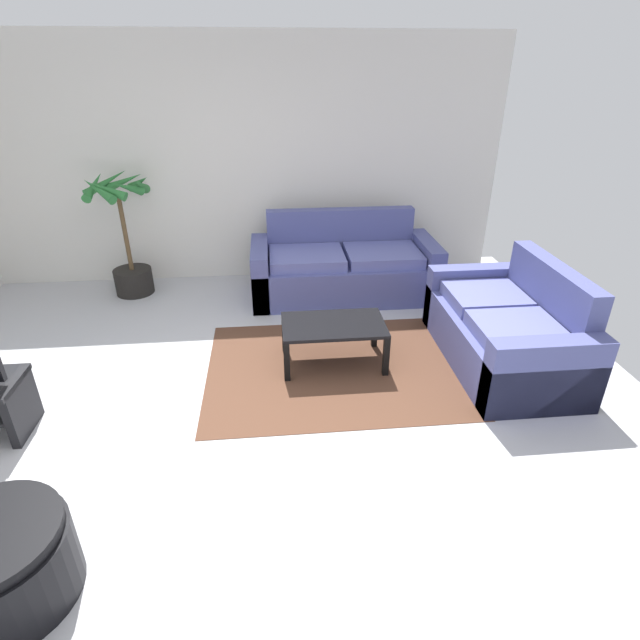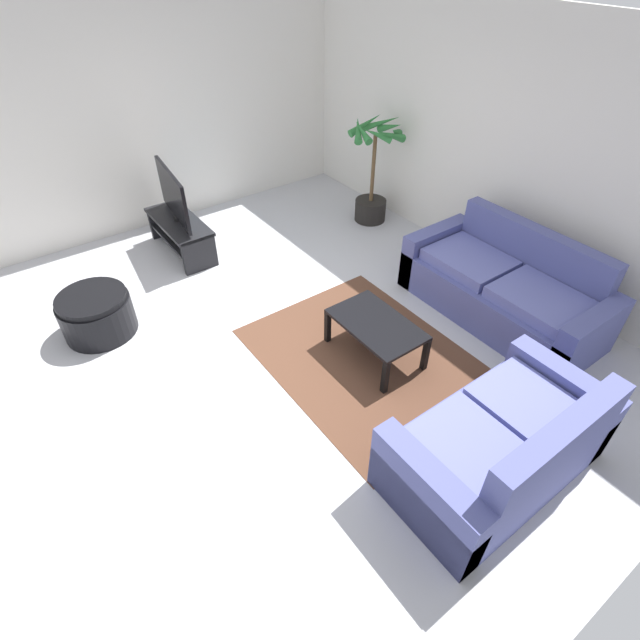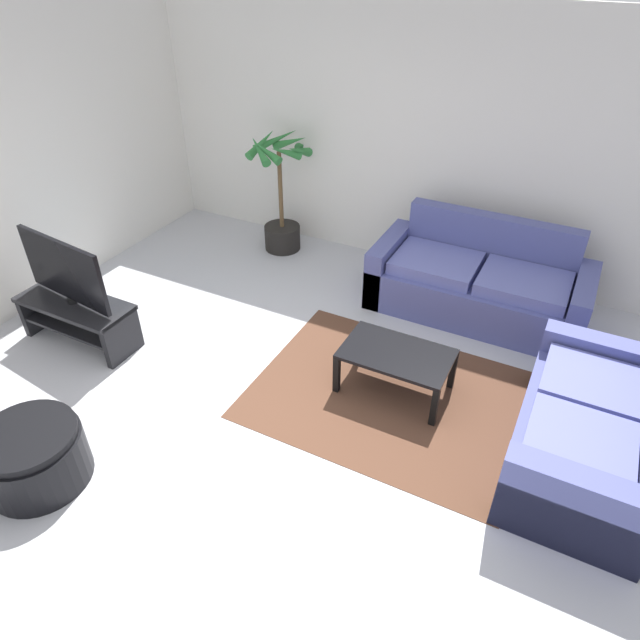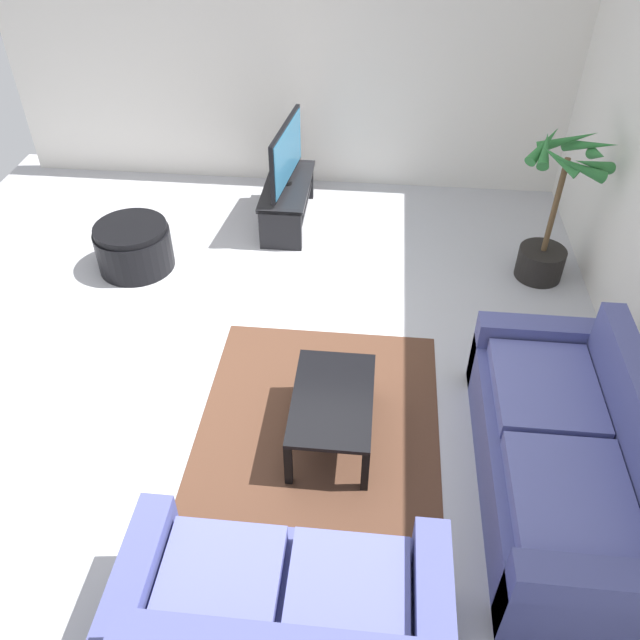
{
  "view_description": "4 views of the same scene",
  "coord_description": "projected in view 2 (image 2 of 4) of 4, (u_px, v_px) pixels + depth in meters",
  "views": [
    {
      "loc": [
        0.29,
        -2.94,
        2.37
      ],
      "look_at": [
        0.66,
        0.72,
        0.48
      ],
      "focal_mm": 28.0,
      "sensor_mm": 36.0,
      "label": 1
    },
    {
      "loc": [
        3.24,
        -1.6,
        3.24
      ],
      "look_at": [
        0.58,
        0.33,
        0.52
      ],
      "focal_mm": 27.34,
      "sensor_mm": 36.0,
      "label": 2
    },
    {
      "loc": [
        1.84,
        -2.59,
        3.21
      ],
      "look_at": [
        0.19,
        0.61,
        0.65
      ],
      "focal_mm": 31.39,
      "sensor_mm": 36.0,
      "label": 3
    },
    {
      "loc": [
        3.74,
        1.03,
        3.52
      ],
      "look_at": [
        0.33,
        0.69,
        0.67
      ],
      "focal_mm": 36.22,
      "sensor_mm": 36.0,
      "label": 4
    }
  ],
  "objects": [
    {
      "name": "potted_palm",
      "position": [
        373.0,
        178.0,
        6.41
      ],
      "size": [
        0.78,
        0.76,
        1.37
      ],
      "color": "black",
      "rests_on": "ground"
    },
    {
      "name": "tv_stand",
      "position": [
        180.0,
        231.0,
        5.96
      ],
      "size": [
        1.1,
        0.45,
        0.43
      ],
      "color": "black",
      "rests_on": "ground"
    },
    {
      "name": "couch_main",
      "position": [
        504.0,
        291.0,
        4.98
      ],
      "size": [
        2.05,
        0.9,
        0.9
      ],
      "color": "#4C518C",
      "rests_on": "ground"
    },
    {
      "name": "area_rug",
      "position": [
        366.0,
        358.0,
        4.65
      ],
      "size": [
        2.2,
        1.7,
        0.01
      ],
      "primitive_type": "cube",
      "color": "#513323",
      "rests_on": "ground"
    },
    {
      "name": "coffee_table",
      "position": [
        376.0,
        327.0,
        4.48
      ],
      "size": [
        0.88,
        0.54,
        0.39
      ],
      "color": "black",
      "rests_on": "ground"
    },
    {
      "name": "ground_plane",
      "position": [
        259.0,
        343.0,
        4.81
      ],
      "size": [
        6.6,
        6.6,
        0.0
      ],
      "primitive_type": "plane",
      "color": "#B2B2B7"
    },
    {
      "name": "wall_back",
      "position": [
        487.0,
        143.0,
        5.31
      ],
      "size": [
        6.0,
        0.06,
        2.7
      ],
      "primitive_type": "cube",
      "color": "silver",
      "rests_on": "ground"
    },
    {
      "name": "couch_loveseat",
      "position": [
        499.0,
        447.0,
        3.51
      ],
      "size": [
        0.9,
        1.63,
        0.9
      ],
      "color": "#4C518C",
      "rests_on": "ground"
    },
    {
      "name": "ottoman",
      "position": [
        97.0,
        314.0,
        4.82
      ],
      "size": [
        0.7,
        0.7,
        0.44
      ],
      "color": "black",
      "rests_on": "ground"
    },
    {
      "name": "tv",
      "position": [
        173.0,
        195.0,
        5.66
      ],
      "size": [
        1.03,
        0.16,
        0.62
      ],
      "color": "black",
      "rests_on": "tv_stand"
    },
    {
      "name": "wall_left",
      "position": [
        123.0,
        123.0,
        5.82
      ],
      "size": [
        0.06,
        6.0,
        2.7
      ],
      "primitive_type": "cube",
      "color": "silver",
      "rests_on": "ground"
    }
  ]
}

